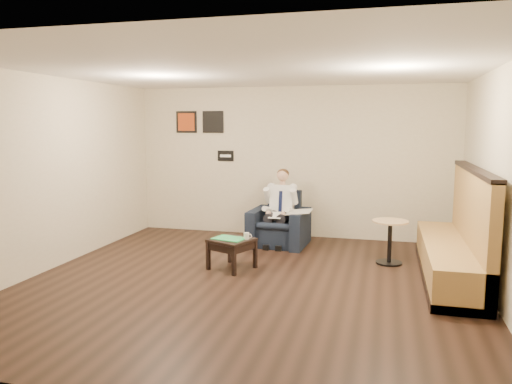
% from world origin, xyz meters
% --- Properties ---
extents(ground, '(6.00, 6.00, 0.00)m').
position_xyz_m(ground, '(0.00, 0.00, 0.00)').
color(ground, black).
rests_on(ground, ground).
extents(wall_back, '(6.00, 0.02, 2.80)m').
position_xyz_m(wall_back, '(0.00, 3.00, 1.40)').
color(wall_back, beige).
rests_on(wall_back, ground).
extents(wall_front, '(6.00, 0.02, 2.80)m').
position_xyz_m(wall_front, '(0.00, -3.00, 1.40)').
color(wall_front, beige).
rests_on(wall_front, ground).
extents(wall_left, '(0.02, 6.00, 2.80)m').
position_xyz_m(wall_left, '(-3.00, 0.00, 1.40)').
color(wall_left, beige).
rests_on(wall_left, ground).
extents(wall_right, '(0.02, 6.00, 2.80)m').
position_xyz_m(wall_right, '(3.00, 0.00, 1.40)').
color(wall_right, beige).
rests_on(wall_right, ground).
extents(ceiling, '(6.00, 6.00, 0.02)m').
position_xyz_m(ceiling, '(0.00, 0.00, 2.80)').
color(ceiling, white).
rests_on(ceiling, wall_back).
extents(seating_sign, '(0.32, 0.02, 0.20)m').
position_xyz_m(seating_sign, '(-1.30, 2.98, 1.50)').
color(seating_sign, black).
rests_on(seating_sign, wall_back).
extents(art_print_left, '(0.42, 0.03, 0.42)m').
position_xyz_m(art_print_left, '(-2.10, 2.98, 2.15)').
color(art_print_left, '#B14115').
rests_on(art_print_left, wall_back).
extents(art_print_right, '(0.42, 0.03, 0.42)m').
position_xyz_m(art_print_right, '(-1.55, 2.98, 2.15)').
color(art_print_right, black).
rests_on(art_print_right, wall_back).
extents(armchair, '(1.01, 1.01, 0.93)m').
position_xyz_m(armchair, '(-0.07, 2.20, 0.46)').
color(armchair, black).
rests_on(armchair, ground).
extents(seated_man, '(0.65, 0.94, 1.27)m').
position_xyz_m(seated_man, '(-0.08, 2.08, 0.63)').
color(seated_man, silver).
rests_on(seated_man, armchair).
extents(lap_papers, '(0.22, 0.30, 0.01)m').
position_xyz_m(lap_papers, '(-0.08, 1.98, 0.57)').
color(lap_papers, white).
rests_on(lap_papers, seated_man).
extents(newspaper, '(0.40, 0.50, 0.01)m').
position_xyz_m(newspaper, '(0.31, 2.08, 0.63)').
color(newspaper, silver).
rests_on(newspaper, armchair).
extents(side_table, '(0.72, 0.72, 0.45)m').
position_xyz_m(side_table, '(-0.43, 0.59, 0.22)').
color(side_table, black).
rests_on(side_table, ground).
extents(green_folder, '(0.52, 0.42, 0.01)m').
position_xyz_m(green_folder, '(-0.47, 0.58, 0.45)').
color(green_folder, '#27C361').
rests_on(green_folder, side_table).
extents(coffee_mug, '(0.11, 0.11, 0.09)m').
position_xyz_m(coffee_mug, '(-0.22, 0.63, 0.50)').
color(coffee_mug, white).
rests_on(coffee_mug, side_table).
extents(smartphone, '(0.16, 0.13, 0.01)m').
position_xyz_m(smartphone, '(-0.32, 0.72, 0.45)').
color(smartphone, black).
rests_on(smartphone, side_table).
extents(banquette, '(0.70, 2.93, 1.50)m').
position_xyz_m(banquette, '(2.59, 0.92, 0.75)').
color(banquette, '#A47B3F').
rests_on(banquette, ground).
extents(cafe_table, '(0.70, 0.70, 0.67)m').
position_xyz_m(cafe_table, '(1.80, 1.46, 0.33)').
color(cafe_table, tan).
rests_on(cafe_table, ground).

